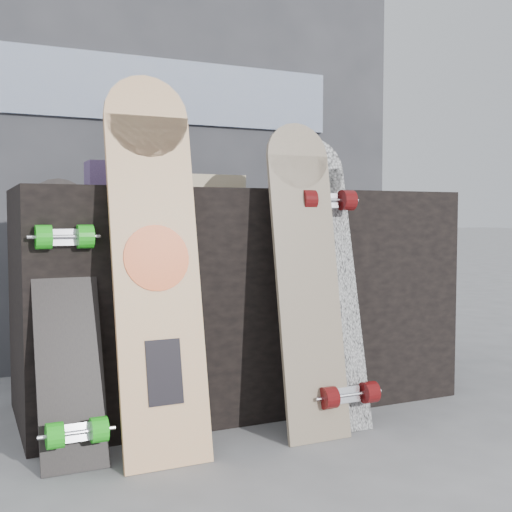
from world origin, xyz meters
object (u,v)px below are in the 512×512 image
vendor_table (238,297)px  skateboard_dark (67,316)px  longboard_celtic (306,268)px  longboard_cascadia (328,277)px  longboard_geisha (155,253)px

vendor_table → skateboard_dark: skateboard_dark is taller
longboard_celtic → longboard_cascadia: longboard_celtic is taller
vendor_table → longboard_geisha: size_ratio=1.41×
longboard_geisha → longboard_cascadia: size_ratio=1.16×
longboard_cascadia → skateboard_dark: (-0.84, 0.05, -0.08)m
vendor_table → longboard_cascadia: bearing=-67.8°
vendor_table → longboard_geisha: bearing=-136.8°
longboard_celtic → skateboard_dark: bearing=173.0°
vendor_table → longboard_geisha: longboard_geisha is taller
longboard_celtic → longboard_geisha: bearing=177.3°
longboard_geisha → longboard_cascadia: 0.61m
vendor_table → longboard_celtic: size_ratio=1.58×
longboard_geisha → skateboard_dark: bearing=164.6°
longboard_geisha → skateboard_dark: size_ratio=1.38×
vendor_table → longboard_celtic: bearing=-83.1°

